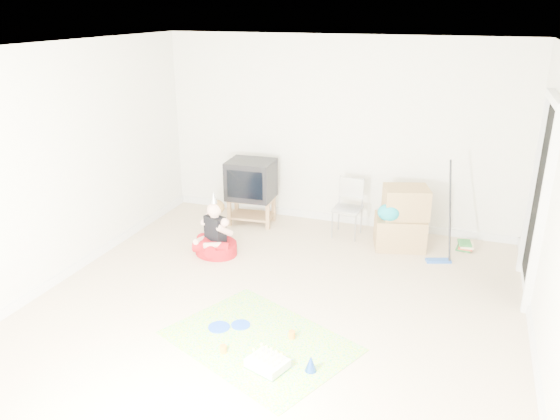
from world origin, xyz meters
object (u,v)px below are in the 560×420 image
(tv_stand, at_px, (252,208))
(seated_woman, at_px, (216,240))
(birthday_cake, at_px, (267,364))
(folding_chair, at_px, (347,209))
(cardboard_boxes, at_px, (402,219))
(crt_tv, at_px, (251,179))

(tv_stand, distance_m, seated_woman, 1.10)
(tv_stand, xyz_separation_m, birthday_cake, (1.40, -3.06, -0.19))
(folding_chair, bearing_deg, cardboard_boxes, -9.63)
(folding_chair, height_order, birthday_cake, folding_chair)
(cardboard_boxes, xyz_separation_m, seated_woman, (-2.16, -0.99, -0.20))
(crt_tv, bearing_deg, cardboard_boxes, -5.49)
(seated_woman, height_order, birthday_cake, seated_woman)
(crt_tv, distance_m, cardboard_boxes, 2.14)
(tv_stand, height_order, crt_tv, crt_tv)
(crt_tv, height_order, cardboard_boxes, crt_tv)
(seated_woman, bearing_deg, crt_tv, 87.91)
(seated_woman, distance_m, birthday_cake, 2.44)
(tv_stand, relative_size, folding_chair, 0.83)
(folding_chair, relative_size, cardboard_boxes, 1.00)
(folding_chair, distance_m, seated_woman, 1.82)
(cardboard_boxes, height_order, birthday_cake, cardboard_boxes)
(tv_stand, height_order, seated_woman, seated_woman)
(tv_stand, xyz_separation_m, seated_woman, (-0.04, -1.09, -0.06))
(cardboard_boxes, bearing_deg, crt_tv, 177.18)
(cardboard_boxes, bearing_deg, tv_stand, 177.18)
(crt_tv, bearing_deg, folding_chair, -1.82)
(crt_tv, height_order, folding_chair, crt_tv)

